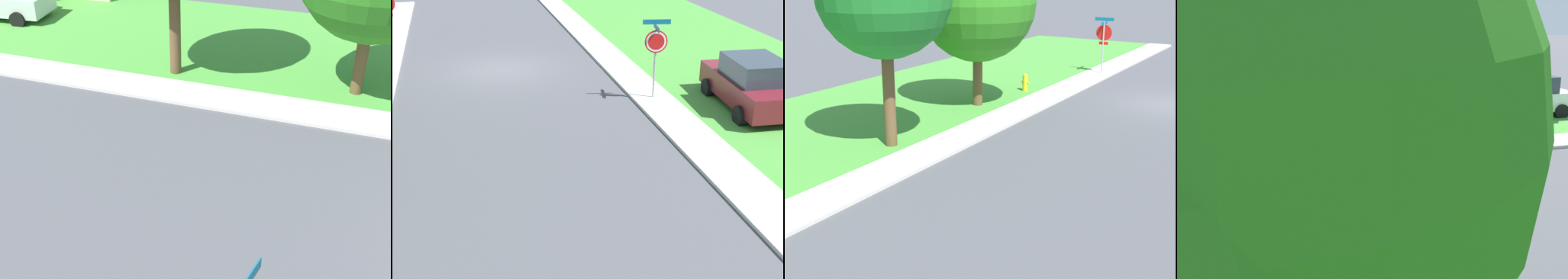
{
  "view_description": "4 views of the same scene",
  "coord_description": "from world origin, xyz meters",
  "views": [
    {
      "loc": [
        -9.08,
        3.83,
        7.43
      ],
      "look_at": [
        0.17,
        7.06,
        1.4
      ],
      "focal_mm": 49.63,
      "sensor_mm": 36.0,
      "label": 1
    },
    {
      "loc": [
        1.76,
        21.07,
        6.47
      ],
      "look_at": [
        -0.96,
        10.37,
        1.4
      ],
      "focal_mm": 49.25,
      "sensor_mm": 36.0,
      "label": 2
    },
    {
      "loc": [
        -5.02,
        22.88,
        5.5
      ],
      "look_at": [
        1.79,
        11.55,
        1.4
      ],
      "focal_mm": 54.26,
      "sensor_mm": 36.0,
      "label": 3
    },
    {
      "loc": [
        9.92,
        4.15,
        4.69
      ],
      "look_at": [
        -1.81,
        7.44,
        1.4
      ],
      "focal_mm": 46.33,
      "sensor_mm": 36.0,
      "label": 4
    }
  ],
  "objects": [
    {
      "name": "lawn_east",
      "position": [
        9.4,
        12.0,
        0.04
      ],
      "size": [
        8.0,
        56.0,
        0.08
      ],
      "primitive_type": "cube",
      "color": "#479338",
      "rests_on": "ground"
    },
    {
      "name": "sidewalk_east",
      "position": [
        4.7,
        12.0,
        0.05
      ],
      "size": [
        1.4,
        56.0,
        0.1
      ],
      "primitive_type": "cube",
      "color": "beige",
      "rests_on": "ground"
    }
  ]
}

